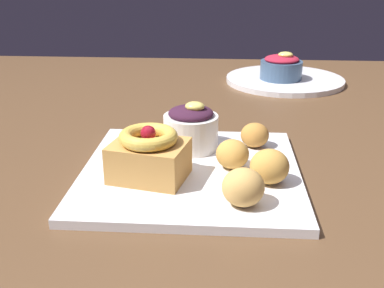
{
  "coord_description": "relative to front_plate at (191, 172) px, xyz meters",
  "views": [
    {
      "loc": [
        0.02,
        -0.83,
        1.01
      ],
      "look_at": [
        -0.03,
        -0.22,
        0.77
      ],
      "focal_mm": 43.62,
      "sensor_mm": 36.0,
      "label": 1
    }
  ],
  "objects": [
    {
      "name": "cake_slice",
      "position": [
        -0.05,
        -0.03,
        0.04
      ],
      "size": [
        0.11,
        0.09,
        0.07
      ],
      "rotation": [
        0.0,
        0.0,
        -0.22
      ],
      "color": "#C68E47",
      "rests_on": "front_plate"
    },
    {
      "name": "berry_ramekin",
      "position": [
        -0.01,
        0.07,
        0.04
      ],
      "size": [
        0.08,
        0.08,
        0.08
      ],
      "color": "white",
      "rests_on": "front_plate"
    },
    {
      "name": "fritter_extra",
      "position": [
        0.1,
        -0.04,
        0.03
      ],
      "size": [
        0.05,
        0.05,
        0.05
      ],
      "primitive_type": "ellipsoid",
      "color": "gold",
      "rests_on": "front_plate"
    },
    {
      "name": "fritter_back",
      "position": [
        0.09,
        0.09,
        0.03
      ],
      "size": [
        0.04,
        0.04,
        0.04
      ],
      "primitive_type": "ellipsoid",
      "color": "#BC7F38",
      "rests_on": "front_plate"
    },
    {
      "name": "back_ramekin",
      "position": [
        0.18,
        0.53,
        0.03
      ],
      "size": [
        0.1,
        0.1,
        0.07
      ],
      "color": "#3D5675",
      "rests_on": "back_plate"
    },
    {
      "name": "front_plate",
      "position": [
        0.0,
        0.0,
        0.0
      ],
      "size": [
        0.3,
        0.3,
        0.01
      ],
      "primitive_type": "cube",
      "color": "white",
      "rests_on": "dining_table"
    },
    {
      "name": "fritter_front",
      "position": [
        0.07,
        -0.1,
        0.03
      ],
      "size": [
        0.05,
        0.05,
        0.05
      ],
      "primitive_type": "ellipsoid",
      "color": "tan",
      "rests_on": "front_plate"
    },
    {
      "name": "dining_table",
      "position": [
        0.03,
        0.24,
        -0.08
      ],
      "size": [
        1.51,
        1.14,
        0.73
      ],
      "color": "brown",
      "rests_on": "ground_plane"
    },
    {
      "name": "back_plate",
      "position": [
        0.19,
        0.54,
        0.0
      ],
      "size": [
        0.28,
        0.28,
        0.01
      ],
      "primitive_type": "cylinder",
      "color": "white",
      "rests_on": "dining_table"
    },
    {
      "name": "fritter_middle",
      "position": [
        0.06,
        0.01,
        0.03
      ],
      "size": [
        0.05,
        0.05,
        0.04
      ],
      "primitive_type": "ellipsoid",
      "color": "gold",
      "rests_on": "front_plate"
    }
  ]
}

